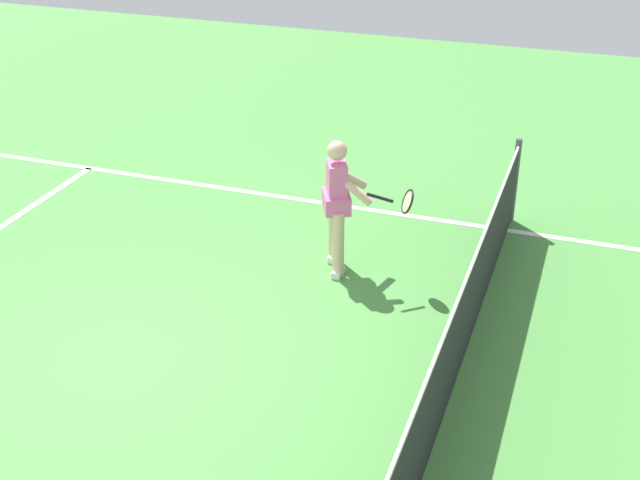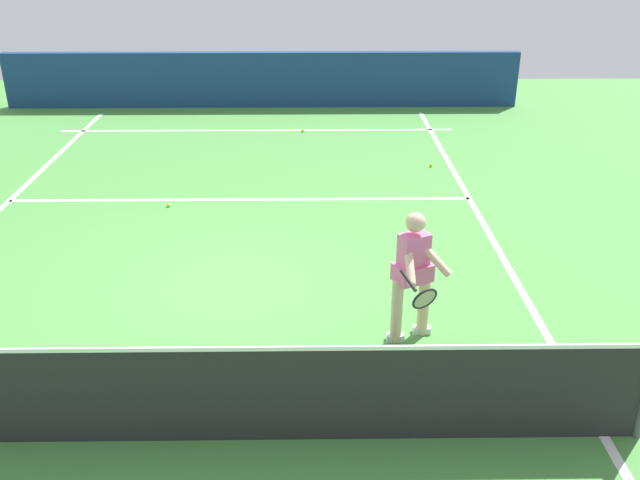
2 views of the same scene
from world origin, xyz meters
TOP-DOWN VIEW (x-y plane):
  - ground_plane at (0.00, 0.00)m, footprint 25.47×25.47m
  - court_back_wall at (0.00, -9.49)m, footprint 12.88×0.24m
  - baseline_marking at (0.00, -7.29)m, footprint 8.88×0.10m
  - service_line_marking at (0.00, -3.04)m, footprint 7.88×0.10m
  - sideline_left_marking at (-3.94, 0.00)m, footprint 0.10×17.59m
  - court_net at (0.00, 2.97)m, footprint 8.56×0.08m
  - tennis_player at (-2.34, 1.29)m, footprint 0.68×1.12m
  - tennis_ball_near at (-3.55, -4.72)m, footprint 0.07×0.07m
  - tennis_ball_mid at (1.16, -2.74)m, footprint 0.07×0.07m
  - tennis_ball_far at (-1.04, -7.16)m, footprint 0.07×0.07m

SIDE VIEW (x-z plane):
  - ground_plane at x=0.00m, z-range 0.00..0.00m
  - baseline_marking at x=0.00m, z-range 0.00..0.01m
  - service_line_marking at x=0.00m, z-range 0.00..0.01m
  - sideline_left_marking at x=-3.94m, z-range 0.00..0.01m
  - tennis_ball_near at x=-3.55m, z-range 0.00..0.07m
  - tennis_ball_mid at x=1.16m, z-range 0.00..0.07m
  - tennis_ball_far at x=-1.04m, z-range 0.00..0.07m
  - court_net at x=0.00m, z-range -0.03..1.07m
  - court_back_wall at x=0.00m, z-range 0.00..1.36m
  - tennis_player at x=-2.34m, z-range 0.07..1.62m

